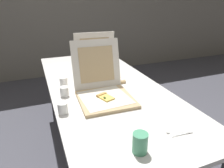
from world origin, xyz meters
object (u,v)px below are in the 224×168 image
object	(u,v)px
table	(103,89)
cup_white_near_center	(64,91)
cup_white_near_left	(63,108)
cup_printed_front	(140,143)
pizza_box_front	(103,91)
pizza_box_middle	(98,71)
napkin_pile	(176,127)
cup_white_mid	(64,82)

from	to	relation	value
table	cup_white_near_center	size ratio (longest dim) A/B	28.12
cup_white_near_left	cup_printed_front	xyz separation A→B (m)	(0.28, -0.49, 0.01)
cup_printed_front	cup_white_near_center	bearing A→B (deg)	107.50
pizza_box_front	pizza_box_middle	distance (m)	0.43
pizza_box_front	napkin_pile	xyz separation A→B (m)	(0.25, -0.51, -0.05)
table	cup_printed_front	world-z (taller)	cup_printed_front
pizza_box_middle	cup_white_near_center	size ratio (longest dim) A/B	5.55
cup_white_near_left	pizza_box_front	bearing A→B (deg)	20.07
cup_white_mid	cup_printed_front	bearing A→B (deg)	-77.53
pizza_box_front	cup_white_near_left	distance (m)	0.33
cup_printed_front	napkin_pile	xyz separation A→B (m)	(0.28, 0.09, -0.05)
cup_white_near_center	cup_printed_front	world-z (taller)	cup_printed_front
cup_printed_front	pizza_box_front	bearing A→B (deg)	87.08
cup_white_near_center	cup_printed_front	bearing A→B (deg)	-72.50
cup_printed_front	pizza_box_middle	bearing A→B (deg)	83.02
pizza_box_front	napkin_pile	world-z (taller)	pizza_box_front
cup_white_mid	cup_white_near_left	world-z (taller)	same
pizza_box_front	cup_white_near_left	bearing A→B (deg)	-157.45
cup_white_mid	table	bearing A→B (deg)	-16.42
pizza_box_middle	napkin_pile	bearing A→B (deg)	-76.70
table	cup_printed_front	bearing A→B (deg)	-97.48
pizza_box_front	table	bearing A→B (deg)	73.84
cup_white_near_center	cup_white_mid	bearing A→B (deg)	82.46
cup_white_mid	cup_white_near_center	size ratio (longest dim) A/B	1.00
cup_white_mid	cup_white_near_center	world-z (taller)	same
pizza_box_middle	cup_printed_front	bearing A→B (deg)	-93.38
table	pizza_box_front	world-z (taller)	pizza_box_front
cup_printed_front	napkin_pile	size ratio (longest dim) A/B	0.62
pizza_box_front	cup_white_mid	bearing A→B (deg)	128.23
table	pizza_box_front	size ratio (longest dim) A/B	4.21
cup_white_near_left	table	bearing A→B (deg)	41.73
pizza_box_front	cup_white_near_center	size ratio (longest dim) A/B	6.68
pizza_box_front	cup_white_near_center	xyz separation A→B (m)	(-0.26, 0.13, -0.02)
cup_white_mid	cup_white_near_center	distance (m)	0.20
cup_white_near_center	cup_white_near_left	distance (m)	0.25
pizza_box_middle	napkin_pile	distance (m)	0.94
cup_white_mid	napkin_pile	xyz separation A→B (m)	(0.49, -0.84, -0.03)
pizza_box_middle	cup_white_mid	world-z (taller)	pizza_box_middle
pizza_box_front	cup_printed_front	world-z (taller)	pizza_box_front
cup_white_near_center	cup_printed_front	xyz separation A→B (m)	(0.23, -0.74, 0.01)
cup_white_near_left	napkin_pile	xyz separation A→B (m)	(0.57, -0.40, -0.03)
pizza_box_middle	pizza_box_front	bearing A→B (deg)	-99.14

